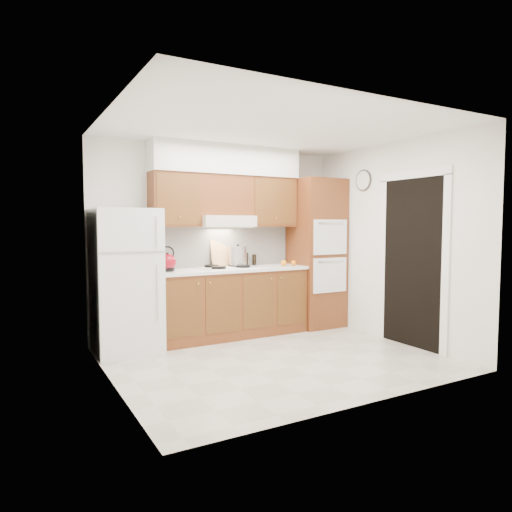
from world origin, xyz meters
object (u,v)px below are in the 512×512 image
Objects in this scene: fridge at (126,281)px; kettle at (168,262)px; stock_pot at (238,256)px; oven_cabinet at (316,253)px.

fridge is 8.08× the size of kettle.
kettle is 1.05m from stock_pot.
fridge is 0.78× the size of oven_cabinet.
oven_cabinet reaches higher than stock_pot.
oven_cabinet is 8.73× the size of stock_pot.
oven_cabinet is at bearing 0.70° from fridge.
stock_pot reaches higher than kettle.
fridge is 2.86m from oven_cabinet.
oven_cabinet is (2.85, 0.03, 0.24)m from fridge.
oven_cabinet reaches higher than fridge.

